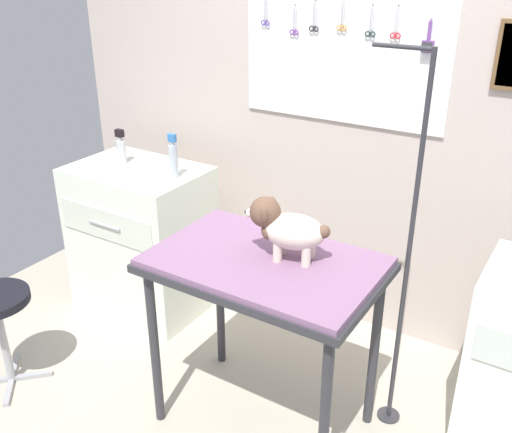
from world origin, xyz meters
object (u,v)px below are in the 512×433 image
(counter_left, at_px, (142,238))
(grooming_table, at_px, (265,278))
(grooming_arm, at_px, (405,270))
(dog, at_px, (285,227))
(shampoo_bottle, at_px, (121,149))

(counter_left, bearing_deg, grooming_table, -22.57)
(grooming_arm, bearing_deg, grooming_table, -145.98)
(dog, bearing_deg, counter_left, 160.63)
(grooming_table, relative_size, shampoo_bottle, 4.71)
(grooming_arm, height_order, dog, grooming_arm)
(counter_left, bearing_deg, grooming_arm, -5.22)
(dog, relative_size, shampoo_bottle, 1.73)
(counter_left, relative_size, shampoo_bottle, 4.39)
(grooming_arm, xyz_separation_m, counter_left, (-1.71, 0.16, -0.37))
(grooming_table, bearing_deg, shampoo_bottle, 158.49)
(grooming_table, distance_m, dog, 0.25)
(counter_left, bearing_deg, shampoo_bottle, 168.78)
(grooming_arm, relative_size, dog, 4.88)
(grooming_arm, bearing_deg, dog, -146.58)
(grooming_table, relative_size, grooming_arm, 0.56)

